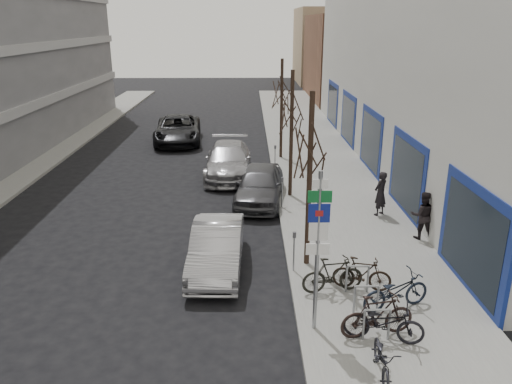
{
  "coord_description": "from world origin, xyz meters",
  "views": [
    {
      "loc": [
        0.8,
        -10.58,
        7.32
      ],
      "look_at": [
        1.04,
        5.0,
        2.0
      ],
      "focal_mm": 35.0,
      "sensor_mm": 36.0,
      "label": 1
    }
  ],
  "objects_px": {
    "meter_mid": "(282,189)",
    "meter_back": "(275,155)",
    "parked_car_mid": "(260,185)",
    "pedestrian_far": "(423,215)",
    "bike_near_left": "(383,356)",
    "bike_rack": "(366,296)",
    "parked_car_front": "(217,248)",
    "parked_car_back": "(229,160)",
    "bike_mid_inner": "(333,274)",
    "tree_near": "(311,140)",
    "bike_near_right": "(377,315)",
    "bike_far_curb": "(384,319)",
    "tree_far": "(282,85)",
    "lane_car": "(178,129)",
    "bike_far_inner": "(362,273)",
    "pedestrian_near": "(380,194)",
    "tree_mid": "(292,104)",
    "meter_front": "(294,248)",
    "highway_sign_pole": "(318,243)",
    "bike_mid_curb": "(396,288)"
  },
  "relations": [
    {
      "from": "tree_near",
      "to": "bike_near_left",
      "type": "height_order",
      "value": "tree_near"
    },
    {
      "from": "tree_near",
      "to": "pedestrian_near",
      "type": "relative_size",
      "value": 3.14
    },
    {
      "from": "tree_mid",
      "to": "lane_car",
      "type": "height_order",
      "value": "tree_mid"
    },
    {
      "from": "parked_car_back",
      "to": "pedestrian_near",
      "type": "bearing_deg",
      "value": -43.41
    },
    {
      "from": "meter_mid",
      "to": "bike_mid_inner",
      "type": "xyz_separation_m",
      "value": [
        0.97,
        -6.77,
        -0.23
      ]
    },
    {
      "from": "tree_far",
      "to": "meter_mid",
      "type": "bearing_deg",
      "value": -93.22
    },
    {
      "from": "bike_mid_inner",
      "to": "lane_car",
      "type": "relative_size",
      "value": 0.29
    },
    {
      "from": "highway_sign_pole",
      "to": "bike_rack",
      "type": "distance_m",
      "value": 2.36
    },
    {
      "from": "bike_rack",
      "to": "lane_car",
      "type": "distance_m",
      "value": 21.58
    },
    {
      "from": "bike_far_inner",
      "to": "tree_far",
      "type": "bearing_deg",
      "value": 19.43
    },
    {
      "from": "tree_mid",
      "to": "parked_car_front",
      "type": "bearing_deg",
      "value": -113.12
    },
    {
      "from": "meter_mid",
      "to": "pedestrian_near",
      "type": "relative_size",
      "value": 0.72
    },
    {
      "from": "meter_mid",
      "to": "bike_far_curb",
      "type": "xyz_separation_m",
      "value": [
        1.8,
        -9.04,
        -0.19
      ]
    },
    {
      "from": "pedestrian_near",
      "to": "pedestrian_far",
      "type": "bearing_deg",
      "value": 71.33
    },
    {
      "from": "bike_far_curb",
      "to": "parked_car_front",
      "type": "xyz_separation_m",
      "value": [
        -4.15,
        3.99,
        -0.01
      ]
    },
    {
      "from": "bike_near_right",
      "to": "bike_far_inner",
      "type": "relative_size",
      "value": 1.13
    },
    {
      "from": "tree_far",
      "to": "bike_mid_curb",
      "type": "xyz_separation_m",
      "value": [
        2.03,
        -15.66,
        -3.36
      ]
    },
    {
      "from": "meter_back",
      "to": "pedestrian_near",
      "type": "distance_m",
      "value": 7.43
    },
    {
      "from": "tree_mid",
      "to": "meter_back",
      "type": "xyz_separation_m",
      "value": [
        -0.45,
        4.0,
        -3.19
      ]
    },
    {
      "from": "bike_rack",
      "to": "bike_mid_inner",
      "type": "xyz_separation_m",
      "value": [
        -0.68,
        1.13,
        0.03
      ]
    },
    {
      "from": "tree_near",
      "to": "bike_near_right",
      "type": "bearing_deg",
      "value": -72.06
    },
    {
      "from": "meter_mid",
      "to": "bike_far_curb",
      "type": "relative_size",
      "value": 0.67
    },
    {
      "from": "bike_near_left",
      "to": "bike_far_inner",
      "type": "relative_size",
      "value": 0.95
    },
    {
      "from": "tree_far",
      "to": "lane_car",
      "type": "bearing_deg",
      "value": 145.49
    },
    {
      "from": "parked_car_mid",
      "to": "pedestrian_far",
      "type": "relative_size",
      "value": 2.7
    },
    {
      "from": "bike_near_left",
      "to": "tree_mid",
      "type": "bearing_deg",
      "value": 98.92
    },
    {
      "from": "parked_car_front",
      "to": "parked_car_back",
      "type": "xyz_separation_m",
      "value": [
        0.0,
        9.95,
        0.08
      ]
    },
    {
      "from": "bike_rack",
      "to": "pedestrian_near",
      "type": "relative_size",
      "value": 1.29
    },
    {
      "from": "meter_mid",
      "to": "parked_car_mid",
      "type": "height_order",
      "value": "parked_car_mid"
    },
    {
      "from": "tree_near",
      "to": "tree_mid",
      "type": "xyz_separation_m",
      "value": [
        0.0,
        6.5,
        0.0
      ]
    },
    {
      "from": "parked_car_mid",
      "to": "bike_near_right",
      "type": "bearing_deg",
      "value": -68.12
    },
    {
      "from": "bike_rack",
      "to": "bike_near_left",
      "type": "height_order",
      "value": "bike_near_left"
    },
    {
      "from": "tree_mid",
      "to": "bike_mid_inner",
      "type": "bearing_deg",
      "value": -86.41
    },
    {
      "from": "highway_sign_pole",
      "to": "parked_car_front",
      "type": "relative_size",
      "value": 0.96
    },
    {
      "from": "bike_far_curb",
      "to": "pedestrian_near",
      "type": "bearing_deg",
      "value": 0.71
    },
    {
      "from": "tree_near",
      "to": "bike_rack",
      "type": "bearing_deg",
      "value": -67.52
    },
    {
      "from": "pedestrian_far",
      "to": "lane_car",
      "type": "bearing_deg",
      "value": -48.03
    },
    {
      "from": "bike_near_left",
      "to": "bike_rack",
      "type": "bearing_deg",
      "value": 89.45
    },
    {
      "from": "meter_mid",
      "to": "bike_near_right",
      "type": "bearing_deg",
      "value": -79.15
    },
    {
      "from": "tree_far",
      "to": "meter_mid",
      "type": "height_order",
      "value": "tree_far"
    },
    {
      "from": "bike_rack",
      "to": "bike_far_inner",
      "type": "xyz_separation_m",
      "value": [
        0.16,
        1.24,
        -0.01
      ]
    },
    {
      "from": "tree_mid",
      "to": "tree_near",
      "type": "bearing_deg",
      "value": -90.0
    },
    {
      "from": "lane_car",
      "to": "bike_far_inner",
      "type": "bearing_deg",
      "value": -72.76
    },
    {
      "from": "bike_mid_inner",
      "to": "lane_car",
      "type": "distance_m",
      "value": 20.28
    },
    {
      "from": "meter_front",
      "to": "meter_mid",
      "type": "height_order",
      "value": "same"
    },
    {
      "from": "bike_far_curb",
      "to": "pedestrian_far",
      "type": "xyz_separation_m",
      "value": [
        2.85,
        5.89,
        0.29
      ]
    },
    {
      "from": "bike_far_curb",
      "to": "pedestrian_far",
      "type": "bearing_deg",
      "value": -11.63
    },
    {
      "from": "tree_near",
      "to": "parked_car_back",
      "type": "xyz_separation_m",
      "value": [
        -2.8,
        9.89,
        -3.3
      ]
    },
    {
      "from": "meter_mid",
      "to": "meter_back",
      "type": "xyz_separation_m",
      "value": [
        0.0,
        5.5,
        0.0
      ]
    },
    {
      "from": "bike_mid_inner",
      "to": "parked_car_mid",
      "type": "height_order",
      "value": "parked_car_mid"
    }
  ]
}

